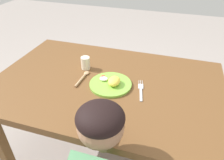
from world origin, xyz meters
TOP-DOWN VIEW (x-y plane):
  - ground_plane at (0.00, 0.00)m, footprint 8.00×8.00m
  - dining_table at (0.00, 0.00)m, footprint 1.45×0.95m
  - plate at (0.04, -0.03)m, footprint 0.26×0.26m
  - fork at (0.23, -0.03)m, footprint 0.06×0.21m
  - spoon at (-0.16, -0.01)m, footprint 0.04×0.19m
  - drinking_cup at (-0.19, 0.11)m, footprint 0.06×0.06m

SIDE VIEW (x-z plane):
  - ground_plane at x=0.00m, z-range 0.00..0.00m
  - dining_table at x=0.00m, z-range 0.27..0.95m
  - fork at x=0.23m, z-range 0.68..0.69m
  - spoon at x=-0.16m, z-range 0.68..0.70m
  - plate at x=0.04m, z-range 0.67..0.73m
  - drinking_cup at x=-0.19m, z-range 0.68..0.77m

